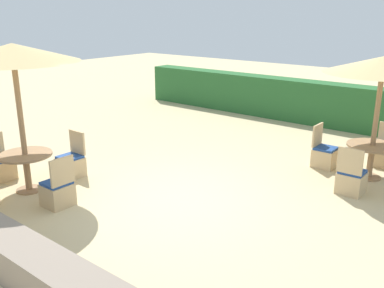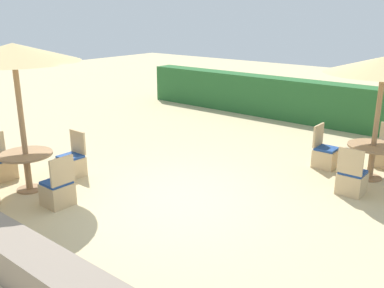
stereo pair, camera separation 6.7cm
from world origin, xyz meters
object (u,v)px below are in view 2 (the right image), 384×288
at_px(patio_chair_front_left_north, 72,164).
at_px(patio_chair_front_left_east, 58,191).
at_px(round_table_back_right, 373,153).
at_px(patio_chair_back_right_south, 352,181).
at_px(patio_chair_back_right_west, 325,156).
at_px(patio_chair_front_left_west, 1,166).
at_px(parasol_front_left, 13,53).
at_px(parasol_back_right, 384,66).
at_px(round_table_front_left, 27,162).

relative_size(patio_chair_front_left_north, patio_chair_front_left_east, 1.00).
bearing_deg(round_table_back_right, patio_chair_back_right_south, -91.66).
bearing_deg(patio_chair_back_right_west, patio_chair_front_left_west, -45.12).
relative_size(parasol_front_left, round_table_back_right, 2.76).
bearing_deg(patio_chair_back_right_west, parasol_back_right, 87.34).
xyz_separation_m(parasol_back_right, patio_chair_back_right_west, (-0.99, 0.05, -2.02)).
bearing_deg(round_table_back_right, patio_chair_front_left_north, -142.02).
bearing_deg(patio_chair_back_right_west, round_table_back_right, 87.34).
height_order(round_table_front_left, parasol_back_right, parasol_back_right).
bearing_deg(patio_chair_front_left_east, parasol_back_right, -38.84).
distance_m(patio_chair_front_left_north, patio_chair_back_right_south, 5.53).
distance_m(parasol_back_right, patio_chair_back_right_south, 2.26).
distance_m(patio_chair_front_left_north, round_table_back_right, 6.13).
height_order(round_table_front_left, patio_chair_front_left_east, patio_chair_front_left_east).
bearing_deg(parasol_back_right, patio_chair_front_left_east, -128.84).
distance_m(parasol_front_left, patio_chair_front_left_west, 2.50).
bearing_deg(patio_chair_back_right_south, patio_chair_front_left_north, -150.17).
bearing_deg(round_table_back_right, round_table_front_left, -135.74).
bearing_deg(patio_chair_back_right_south, patio_chair_back_right_west, 132.02).
relative_size(patio_chair_front_left_north, parasol_back_right, 0.38).
height_order(round_table_front_left, patio_chair_front_left_north, patio_chair_front_left_north).
bearing_deg(round_table_back_right, patio_chair_back_right_west, 177.34).
distance_m(round_table_front_left, patio_chair_front_left_east, 1.06).
bearing_deg(patio_chair_front_left_north, patio_chair_back_right_west, -135.19).
xyz_separation_m(parasol_front_left, patio_chair_front_left_east, (1.01, -0.04, -2.31)).
bearing_deg(patio_chair_back_right_south, patio_chair_front_left_east, -135.45).
distance_m(round_table_front_left, patio_chair_back_right_west, 6.15).
relative_size(parasol_front_left, patio_chair_front_left_north, 2.96).
xyz_separation_m(parasol_front_left, round_table_front_left, (0.00, 0.00, -2.01)).
bearing_deg(patio_chair_back_right_west, patio_chair_front_left_north, -45.19).
height_order(patio_chair_front_left_north, round_table_back_right, patio_chair_front_left_north).
relative_size(round_table_front_left, patio_chair_front_left_east, 1.05).
relative_size(round_table_back_right, patio_chair_back_right_south, 1.07).
relative_size(patio_chair_front_left_west, patio_chair_back_right_south, 1.00).
bearing_deg(parasol_back_right, patio_chair_back_right_west, 177.34).
height_order(patio_chair_front_left_east, patio_chair_back_right_south, same).
height_order(parasol_front_left, patio_chair_back_right_south, parasol_front_left).
height_order(patio_chair_front_left_east, round_table_back_right, patio_chair_front_left_east).
bearing_deg(patio_chair_front_left_west, round_table_back_right, 129.31).
bearing_deg(patio_chair_front_left_north, patio_chair_front_left_east, 134.66).
bearing_deg(patio_chair_front_left_west, parasol_back_right, 129.31).
bearing_deg(patio_chair_back_right_west, patio_chair_back_right_south, 42.02).
bearing_deg(parasol_front_left, patio_chair_front_left_east, -2.16).
relative_size(parasol_front_left, patio_chair_front_left_west, 2.96).
xyz_separation_m(patio_chair_front_left_north, patio_chair_back_right_south, (4.80, 2.75, 0.00)).
relative_size(patio_chair_front_left_north, patio_chair_back_right_south, 1.00).
bearing_deg(round_table_back_right, patio_chair_front_left_east, -128.84).
height_order(patio_chair_front_left_west, round_table_back_right, patio_chair_front_left_west).
relative_size(round_table_back_right, patio_chair_back_right_west, 1.07).
height_order(patio_chair_front_left_north, parasol_back_right, parasol_back_right).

